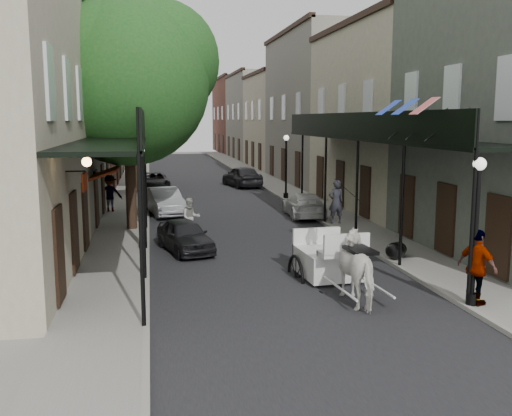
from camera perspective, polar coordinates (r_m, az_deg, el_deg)
name	(u,v)px	position (r m, az deg, el deg)	size (l,w,h in m)	color
ground	(294,295)	(15.78, 3.79, -8.63)	(140.00, 140.00, 0.00)	gray
road	(213,197)	(35.10, -4.29, 1.09)	(8.00, 90.00, 0.01)	black
sidewalk_left	(130,198)	(34.91, -12.48, 0.95)	(2.20, 90.00, 0.12)	gray
sidewalk_right	(292,194)	(35.98, 3.65, 1.37)	(2.20, 90.00, 0.12)	gray
building_row_left	(83,112)	(44.84, -16.95, 9.14)	(5.00, 80.00, 10.50)	#B7B092
building_row_right	(306,113)	(46.26, 5.03, 9.46)	(5.00, 80.00, 10.50)	slate
gallery_left	(121,138)	(21.59, -13.36, 6.80)	(2.20, 18.05, 4.88)	black
gallery_right	(368,137)	(23.20, 11.17, 7.00)	(2.20, 18.05, 4.88)	black
tree_near	(137,77)	(24.82, -11.81, 12.72)	(7.31, 6.80, 9.63)	#382619
tree_far	(141,102)	(38.77, -11.44, 10.31)	(6.45, 6.00, 8.61)	#382619
lamppost_right_near	(476,230)	(15.07, 21.12, -2.02)	(0.32, 0.32, 3.71)	black
lamppost_left	(141,195)	(20.76, -11.39, 1.24)	(0.32, 0.32, 3.71)	black
lamppost_right_far	(286,166)	(33.62, 3.03, 4.26)	(0.32, 0.32, 3.71)	black
horse	(362,269)	(15.07, 10.51, -5.99)	(0.99, 2.17, 1.83)	white
carriage	(322,237)	(17.57, 6.66, -2.86)	(2.00, 2.79, 3.06)	black
pedestrian_walking	(191,218)	(23.23, -6.56, -0.96)	(0.78, 0.61, 1.60)	#A1A198
pedestrian_sidewalk_left	(110,193)	(29.72, -14.39, 1.44)	(1.19, 0.69, 1.85)	gray
pedestrian_sidewalk_right	(477,267)	(15.33, 21.24, -5.56)	(1.13, 0.47, 1.92)	gray
car_left_near	(185,236)	(20.74, -7.12, -2.75)	(1.39, 3.47, 1.18)	black
car_left_mid	(164,201)	(28.87, -9.14, 0.65)	(1.42, 4.09, 1.35)	#A0A1A6
car_left_far	(153,182)	(38.80, -10.25, 2.62)	(2.03, 4.40, 1.22)	black
car_right_near	(304,205)	(27.99, 4.83, 0.32)	(1.66, 4.09, 1.19)	silver
car_right_far	(242,176)	(40.35, -1.42, 3.19)	(1.77, 4.41, 1.50)	black
trash_bags	(397,250)	(19.79, 13.87, -4.11)	(0.93, 1.08, 0.57)	black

